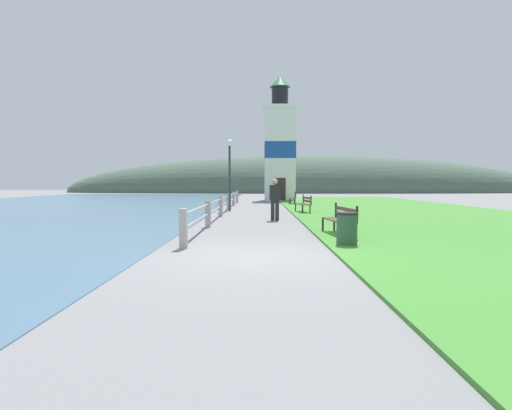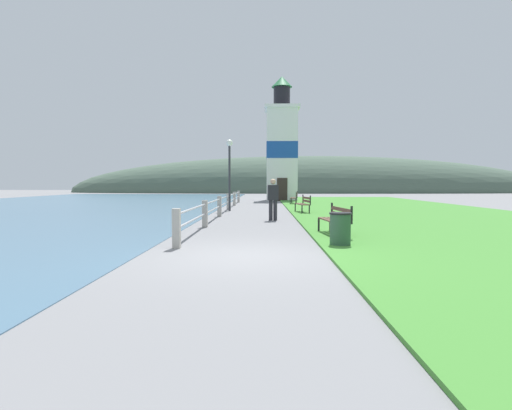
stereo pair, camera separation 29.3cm
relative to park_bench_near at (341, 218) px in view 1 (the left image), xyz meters
name	(u,v)px [view 1 (the left image)]	position (x,y,z in m)	size (l,w,h in m)	color
ground_plane	(253,256)	(-2.52, -3.21, -0.54)	(160.00, 160.00, 0.00)	slate
grass_verge	(396,210)	(5.26, 10.67, -0.51)	(12.00, 41.67, 0.06)	#428433
water_strip	(4,211)	(-16.79, 10.67, -0.53)	(24.00, 66.67, 0.01)	#476B84
seawall_railing	(225,202)	(-4.19, 9.09, 0.02)	(0.18, 22.79, 0.95)	#A8A399
park_bench_near	(341,218)	(0.00, 0.00, 0.00)	(0.69, 1.94, 0.94)	brown
park_bench_midway	(304,203)	(-0.07, 8.94, 0.00)	(0.69, 1.71, 0.94)	brown
park_bench_far	(294,197)	(0.11, 17.49, 0.00)	(0.67, 1.65, 0.94)	brown
lighthouse	(280,148)	(-0.57, 24.38, 4.20)	(3.08, 3.08, 11.03)	white
person_strolling	(275,198)	(-1.74, 4.90, 0.40)	(0.45, 0.29, 1.73)	#28282D
trash_bin	(347,230)	(-0.24, -1.93, -0.12)	(0.54, 0.54, 0.84)	#2D5138
lamp_post	(230,162)	(-4.04, 10.53, 2.20)	(0.36, 0.36, 3.96)	#333338
distant_hillside	(307,192)	(5.48, 54.56, -0.54)	(80.00, 16.00, 12.00)	#475B4C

